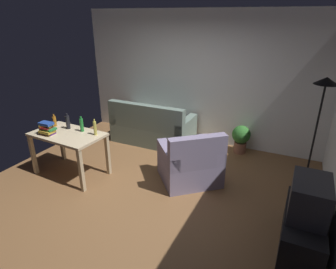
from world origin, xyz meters
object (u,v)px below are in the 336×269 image
at_px(torchiere_lamp, 321,106).
at_px(bottle_dark, 68,122).
at_px(bottle_green, 82,125).
at_px(book_stack, 47,128).
at_px(bottle_squat, 95,128).
at_px(desk, 68,139).
at_px(couch, 152,129).
at_px(bottle_amber, 55,121).
at_px(potted_plant, 241,137).
at_px(tv, 310,198).
at_px(tv_stand, 302,231).
at_px(armchair, 191,164).

relative_size(torchiere_lamp, bottle_dark, 6.61).
xyz_separation_m(bottle_green, book_stack, (-0.43, -0.34, -0.02)).
bearing_deg(bottle_squat, torchiere_lamp, 16.82).
bearing_deg(desk, couch, 74.60).
bearing_deg(bottle_dark, bottle_amber, -178.53).
xyz_separation_m(torchiere_lamp, bottle_squat, (-3.20, -0.97, -0.53)).
relative_size(bottle_dark, book_stack, 1.01).
bearing_deg(bottle_green, potted_plant, 39.90).
bearing_deg(potted_plant, torchiere_lamp, -38.82).
relative_size(tv, torchiere_lamp, 0.33).
distance_m(tv_stand, potted_plant, 2.57).
bearing_deg(armchair, potted_plant, -150.02).
distance_m(torchiere_lamp, bottle_amber, 4.25).
height_order(tv, bottle_squat, bottle_squat).
height_order(torchiere_lamp, bottle_dark, torchiere_lamp).
distance_m(bottle_amber, book_stack, 0.37).
height_order(bottle_green, bottle_squat, bottle_squat).
bearing_deg(book_stack, tv, -0.07).
xyz_separation_m(desk, bottle_amber, (-0.43, 0.17, 0.20)).
bearing_deg(tv_stand, bottle_green, 84.33).
bearing_deg(bottle_squat, bottle_amber, 179.11).
bearing_deg(desk, tv, 1.15).
distance_m(bottle_dark, bottle_squat, 0.60).
bearing_deg(tv, potted_plant, 28.26).
xyz_separation_m(desk, bottle_squat, (0.47, 0.15, 0.23)).
xyz_separation_m(desk, armchair, (1.95, 0.65, -0.33)).
bearing_deg(bottle_squat, couch, 84.67).
xyz_separation_m(bottle_squat, book_stack, (-0.73, -0.31, -0.02)).
relative_size(potted_plant, armchair, 0.46).
relative_size(tv_stand, desk, 0.88).
bearing_deg(tv_stand, couch, 57.39).
xyz_separation_m(bottle_amber, bottle_squat, (0.90, -0.01, 0.03)).
bearing_deg(bottle_squat, tv_stand, -5.70).
relative_size(desk, bottle_squat, 4.59).
relative_size(tv_stand, potted_plant, 1.93).
height_order(desk, bottle_squat, bottle_squat).
xyz_separation_m(desk, bottle_green, (0.17, 0.18, 0.23)).
bearing_deg(bottle_amber, desk, -20.95).
distance_m(torchiere_lamp, armchair, 2.09).
height_order(torchiere_lamp, book_stack, torchiere_lamp).
bearing_deg(book_stack, armchair, 20.30).
distance_m(couch, tv_stand, 3.62).
bearing_deg(potted_plant, book_stack, -140.27).
height_order(couch, bottle_green, bottle_green).
bearing_deg(tv, bottle_squat, 84.31).
height_order(torchiere_lamp, potted_plant, torchiere_lamp).
distance_m(tv_stand, tv, 0.46).
height_order(torchiere_lamp, desk, torchiere_lamp).
xyz_separation_m(potted_plant, bottle_green, (-2.29, -1.92, 0.55)).
height_order(desk, bottle_amber, bottle_amber).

